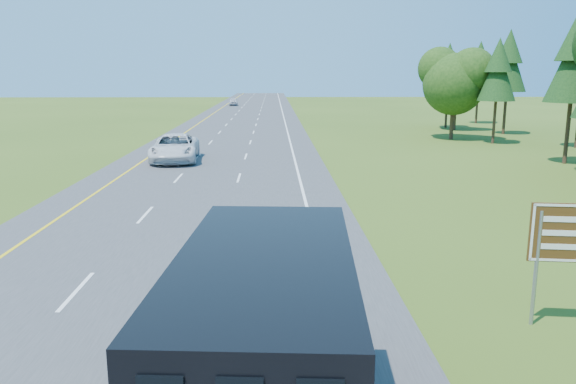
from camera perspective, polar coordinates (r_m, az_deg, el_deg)
name	(u,v)px	position (r m, az deg, el deg)	size (l,w,h in m)	color
road	(233,139)	(55.00, -5.64, 5.40)	(15.00, 260.00, 0.04)	#38383A
lane_markings	(233,139)	(55.00, -5.64, 5.43)	(11.15, 260.00, 0.01)	yellow
horse_truck	(269,340)	(9.47, -1.94, -14.75)	(3.08, 8.34, 3.63)	black
white_suv	(175,148)	(41.36, -11.41, 4.44)	(3.19, 6.91, 1.92)	silver
far_car	(233,102)	(112.80, -5.59, 9.11)	(1.71, 4.26, 1.45)	#B5B4BC
exit_sign	(574,239)	(15.40, 27.09, -4.23)	(2.07, 0.33, 3.53)	gray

